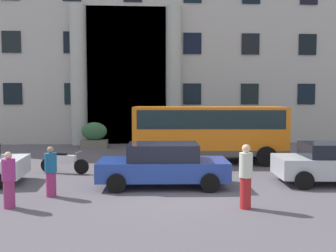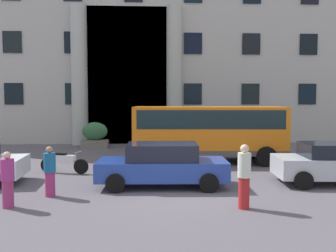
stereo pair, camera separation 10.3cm
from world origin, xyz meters
name	(u,v)px [view 1 (the left image)]	position (x,y,z in m)	size (l,w,h in m)	color
ground_plane	(180,192)	(0.00, 0.00, -0.06)	(80.00, 64.00, 0.12)	#565158
office_building_facade	(160,40)	(-0.01, 17.47, 7.63)	(34.55, 9.76, 15.28)	#A8A79F
orange_minibus	(209,129)	(1.85, 5.50, 1.59)	(7.17, 3.13, 2.64)	orange
bus_stop_sign	(280,125)	(6.11, 7.67, 1.58)	(0.44, 0.08, 2.55)	#9C9E1B
hedge_planter_far_east	(167,138)	(0.15, 10.47, 0.63)	(1.44, 0.87, 1.30)	gray
hedge_planter_entrance_right	(242,135)	(4.73, 10.39, 0.79)	(1.83, 0.98, 1.63)	gray
hedge_planter_west	(94,136)	(-4.31, 10.88, 0.77)	(1.62, 0.80, 1.59)	#6A685B
parked_compact_extra	(335,163)	(5.55, 0.67, 0.74)	(4.22, 2.22, 1.45)	#B0B4B9
parked_sedan_far	(163,165)	(-0.53, 0.63, 0.75)	(4.46, 2.11, 1.48)	#25419A
scooter_by_planter	(64,162)	(-4.45, 3.09, 0.46)	(2.02, 0.77, 0.89)	black
motorcycle_near_kerb	(310,160)	(5.70, 3.01, 0.45)	(1.90, 0.64, 0.89)	black
pedestrian_man_crossing	(51,172)	(-4.02, -0.53, 0.77)	(0.36, 0.36, 1.54)	#992C61
pedestrian_woman_with_bag	(246,176)	(1.59, -2.10, 0.89)	(0.36, 0.36, 1.76)	#AA2022
pedestrian_woman_dark_dress	(9,180)	(-4.86, -1.68, 0.78)	(0.36, 0.36, 1.55)	#942E62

